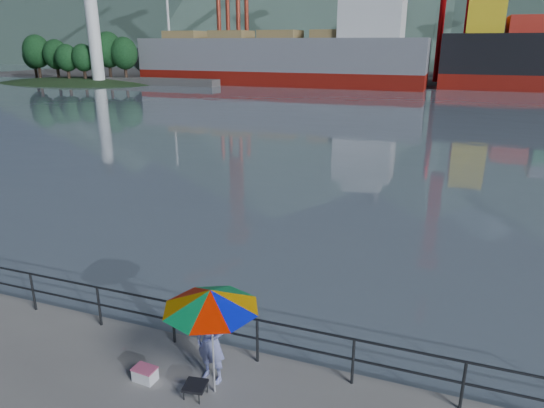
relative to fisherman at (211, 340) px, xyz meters
The scene contains 10 objects.
harbor_water 129.16m from the fisherman, 91.05° to the left, with size 500.00×280.00×0.00m, color slate.
far_dock 92.45m from the fisherman, 85.27° to the left, with size 200.00×40.00×0.40m, color #514F4C.
guardrail 2.54m from the fisherman, 160.65° to the left, with size 22.00×0.06×1.03m.
lighthouse_islet 83.82m from the fisherman, 133.17° to the left, with size 48.00×26.40×19.20m.
fisherman is the anchor object (origin of this frame).
beach_umbrella 1.18m from the fisherman, 57.48° to the right, with size 1.90×1.90×2.20m.
folding_stool 0.94m from the fisherman, 97.49° to the right, with size 0.47×0.47×0.27m.
cooler_bag 1.54m from the fisherman, 158.07° to the right, with size 0.44×0.29×0.25m, color silver.
fishing_rod 1.49m from the fisherman, 106.41° to the left, with size 0.02×0.02×2.05m, color black.
bulk_carrier 72.64m from the fisherman, 107.27° to the left, with size 46.70×8.08×14.50m.
Camera 1 is at (6.27, -6.29, 6.38)m, focal length 32.00 mm.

